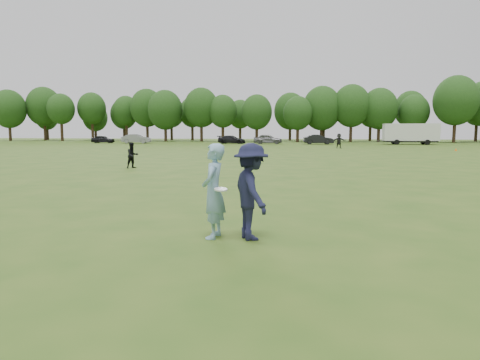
# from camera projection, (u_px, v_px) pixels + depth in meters

# --- Properties ---
(ground) EXTENTS (200.00, 200.00, 0.00)m
(ground) POSITION_uv_depth(u_px,v_px,m) (280.00, 246.00, 8.27)
(ground) COLOR #2D5016
(ground) RESTS_ON ground
(thrower) EXTENTS (0.49, 0.73, 1.96)m
(thrower) POSITION_uv_depth(u_px,v_px,m) (214.00, 191.00, 8.78)
(thrower) COLOR #83B0CA
(thrower) RESTS_ON ground
(defender) EXTENTS (1.23, 1.47, 1.97)m
(defender) POSITION_uv_depth(u_px,v_px,m) (251.00, 192.00, 8.68)
(defender) COLOR #181A36
(defender) RESTS_ON ground
(player_far_a) EXTENTS (0.91, 0.93, 1.51)m
(player_far_a) POSITION_uv_depth(u_px,v_px,m) (132.00, 155.00, 24.97)
(player_far_a) COLOR black
(player_far_a) RESTS_ON ground
(player_far_d) EXTENTS (1.76, 0.92, 1.82)m
(player_far_d) POSITION_uv_depth(u_px,v_px,m) (339.00, 141.00, 52.56)
(player_far_d) COLOR black
(player_far_d) RESTS_ON ground
(car_a) EXTENTS (4.03, 2.03, 1.32)m
(car_a) POSITION_uv_depth(u_px,v_px,m) (103.00, 139.00, 73.31)
(car_a) COLOR black
(car_a) RESTS_ON ground
(car_b) EXTENTS (4.86, 2.19, 1.55)m
(car_b) POSITION_uv_depth(u_px,v_px,m) (136.00, 139.00, 71.14)
(car_b) COLOR gray
(car_b) RESTS_ON ground
(car_d) EXTENTS (4.77, 2.37, 1.33)m
(car_d) POSITION_uv_depth(u_px,v_px,m) (232.00, 140.00, 69.86)
(car_d) COLOR black
(car_d) RESTS_ON ground
(car_e) EXTENTS (4.64, 1.99, 1.56)m
(car_e) POSITION_uv_depth(u_px,v_px,m) (268.00, 139.00, 68.64)
(car_e) COLOR slate
(car_e) RESTS_ON ground
(car_f) EXTENTS (4.79, 2.23, 1.52)m
(car_f) POSITION_uv_depth(u_px,v_px,m) (318.00, 139.00, 66.75)
(car_f) COLOR black
(car_f) RESTS_ON ground
(field_cone) EXTENTS (0.28, 0.28, 0.30)m
(field_cone) POSITION_uv_depth(u_px,v_px,m) (456.00, 149.00, 45.82)
(field_cone) COLOR orange
(field_cone) RESTS_ON ground
(disc_in_play) EXTENTS (0.28, 0.27, 0.08)m
(disc_in_play) POSITION_uv_depth(u_px,v_px,m) (221.00, 189.00, 8.55)
(disc_in_play) COLOR white
(disc_in_play) RESTS_ON ground
(cargo_trailer) EXTENTS (9.00, 2.75, 3.20)m
(cargo_trailer) POSITION_uv_depth(u_px,v_px,m) (411.00, 133.00, 65.58)
(cargo_trailer) COLOR white
(cargo_trailer) RESTS_ON ground
(treeline) EXTENTS (130.35, 18.39, 11.74)m
(treeline) POSITION_uv_depth(u_px,v_px,m) (322.00, 109.00, 82.51)
(treeline) COLOR #332114
(treeline) RESTS_ON ground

